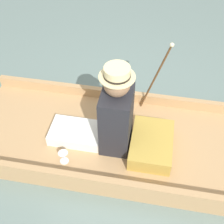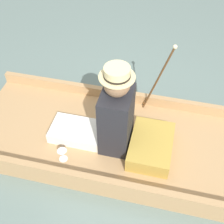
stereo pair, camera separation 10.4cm
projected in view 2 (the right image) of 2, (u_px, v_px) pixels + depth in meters
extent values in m
plane|color=slate|center=(120.00, 146.00, 3.21)|extent=(16.00, 16.00, 0.00)
cube|color=tan|center=(121.00, 142.00, 3.16)|extent=(1.19, 3.02, 0.12)
cube|color=tan|center=(107.00, 184.00, 2.70)|extent=(0.06, 3.02, 0.12)
cube|color=tan|center=(132.00, 97.00, 3.45)|extent=(0.06, 3.02, 0.12)
cube|color=#B7933D|center=(151.00, 146.00, 2.95)|extent=(0.56, 0.39, 0.16)
cube|color=white|center=(77.00, 132.00, 3.11)|extent=(0.33, 0.52, 0.11)
cube|color=#232328|center=(116.00, 120.00, 2.85)|extent=(0.37, 0.27, 0.65)
cube|color=beige|center=(101.00, 114.00, 2.83)|extent=(0.04, 0.01, 0.36)
cube|color=white|center=(99.00, 119.00, 2.74)|extent=(0.02, 0.01, 0.39)
cube|color=white|center=(104.00, 104.00, 2.88)|extent=(0.02, 0.01, 0.39)
sphere|color=#936B4C|center=(117.00, 84.00, 2.53)|extent=(0.23, 0.23, 0.23)
cylinder|color=beige|center=(117.00, 77.00, 2.48)|extent=(0.30, 0.30, 0.01)
cylinder|color=beige|center=(117.00, 72.00, 2.44)|extent=(0.21, 0.21, 0.08)
cylinder|color=black|center=(117.00, 75.00, 2.47)|extent=(0.22, 0.22, 0.02)
ellipsoid|color=beige|center=(121.00, 108.00, 3.22)|extent=(0.19, 0.15, 0.27)
sphere|color=beige|center=(121.00, 94.00, 3.08)|extent=(0.16, 0.16, 0.16)
sphere|color=tan|center=(115.00, 93.00, 3.10)|extent=(0.06, 0.06, 0.06)
sphere|color=beige|center=(120.00, 93.00, 3.00)|extent=(0.07, 0.07, 0.07)
sphere|color=beige|center=(123.00, 85.00, 3.07)|extent=(0.07, 0.07, 0.07)
cylinder|color=beige|center=(119.00, 111.00, 3.12)|extent=(0.11, 0.07, 0.12)
cylinder|color=beige|center=(123.00, 98.00, 3.26)|extent=(0.11, 0.07, 0.12)
sphere|color=beige|center=(116.00, 117.00, 3.27)|extent=(0.08, 0.08, 0.08)
sphere|color=beige|center=(118.00, 111.00, 3.34)|extent=(0.08, 0.08, 0.08)
cylinder|color=silver|center=(63.00, 159.00, 2.94)|extent=(0.08, 0.08, 0.01)
cylinder|color=silver|center=(63.00, 156.00, 2.91)|extent=(0.01, 0.01, 0.08)
cone|color=silver|center=(62.00, 152.00, 2.87)|extent=(0.09, 0.09, 0.04)
cylinder|color=brown|center=(157.00, 80.00, 3.11)|extent=(0.02, 0.25, 0.83)
sphere|color=beige|center=(175.00, 47.00, 2.80)|extent=(0.04, 0.04, 0.04)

